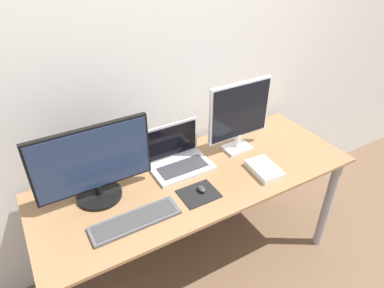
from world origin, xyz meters
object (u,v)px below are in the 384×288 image
(laptop, at_px, (177,156))
(keyboard, at_px, (135,220))
(monitor_left, at_px, (94,165))
(book, at_px, (264,169))
(mouse, at_px, (201,189))
(monitor_right, at_px, (240,114))

(laptop, xyz_separation_m, keyboard, (-0.39, -0.30, -0.05))
(laptop, bearing_deg, keyboard, -141.82)
(monitor_left, xyz_separation_m, book, (0.87, -0.27, -0.18))
(monitor_left, xyz_separation_m, mouse, (0.47, -0.23, -0.18))
(monitor_right, relative_size, mouse, 7.85)
(monitor_left, relative_size, keyboard, 1.34)
(laptop, relative_size, keyboard, 0.79)
(monitor_left, height_order, laptop, monitor_left)
(monitor_left, relative_size, mouse, 10.31)
(book, bearing_deg, mouse, 175.31)
(monitor_right, distance_m, laptop, 0.44)
(laptop, bearing_deg, mouse, -91.18)
(mouse, height_order, book, book)
(book, bearing_deg, keyboard, 179.45)
(laptop, distance_m, mouse, 0.28)
(laptop, relative_size, book, 1.57)
(keyboard, height_order, book, book)
(keyboard, bearing_deg, mouse, 3.74)
(monitor_left, relative_size, book, 2.68)
(monitor_right, bearing_deg, laptop, 173.56)
(laptop, bearing_deg, book, -38.67)
(monitor_right, height_order, book, monitor_right)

